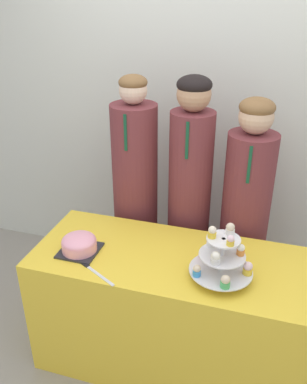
% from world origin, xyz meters
% --- Properties ---
extents(wall_back, '(9.00, 0.06, 2.70)m').
position_xyz_m(wall_back, '(0.00, 1.33, 1.35)').
color(wall_back, silver).
rests_on(wall_back, ground_plane).
extents(table, '(1.50, 0.63, 0.76)m').
position_xyz_m(table, '(0.00, 0.31, 0.38)').
color(table, yellow).
rests_on(table, ground_plane).
extents(round_cake, '(0.21, 0.21, 0.10)m').
position_xyz_m(round_cake, '(-0.49, 0.22, 0.81)').
color(round_cake, '#232328').
rests_on(round_cake, table).
extents(cake_knife, '(0.27, 0.16, 0.01)m').
position_xyz_m(cake_knife, '(-0.38, 0.10, 0.76)').
color(cake_knife, silver).
rests_on(cake_knife, table).
extents(cupcake_stand, '(0.32, 0.32, 0.29)m').
position_xyz_m(cupcake_stand, '(0.28, 0.22, 0.88)').
color(cupcake_stand, silver).
rests_on(cupcake_stand, table).
extents(student_0, '(0.29, 0.30, 1.61)m').
position_xyz_m(student_0, '(-0.38, 0.83, 0.76)').
color(student_0, brown).
rests_on(student_0, ground_plane).
extents(student_1, '(0.27, 0.28, 1.62)m').
position_xyz_m(student_1, '(-0.02, 0.83, 0.79)').
color(student_1, brown).
rests_on(student_1, ground_plane).
extents(student_2, '(0.30, 0.30, 1.52)m').
position_xyz_m(student_2, '(0.34, 0.83, 0.73)').
color(student_2, brown).
rests_on(student_2, ground_plane).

